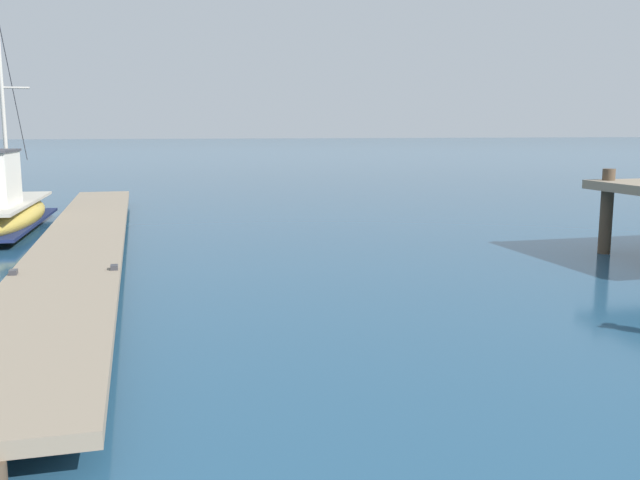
# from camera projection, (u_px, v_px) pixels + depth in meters

# --- Properties ---
(floating_dock) EXTENTS (1.96, 22.54, 0.53)m
(floating_dock) POSITION_uv_depth(u_px,v_px,m) (84.00, 237.00, 15.90)
(floating_dock) COLOR gray
(floating_dock) RESTS_ON ground
(fishing_boat_1) EXTENTS (1.84, 6.94, 6.39)m
(fishing_boat_1) POSITION_uv_depth(u_px,v_px,m) (6.00, 209.00, 19.01)
(fishing_boat_1) COLOR gold
(fishing_boat_1) RESTS_ON ground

